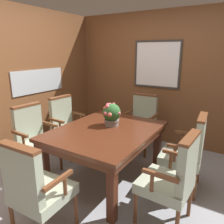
% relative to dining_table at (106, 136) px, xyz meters
% --- Properties ---
extents(ground_plane, '(14.00, 14.00, 0.00)m').
position_rel_dining_table_xyz_m(ground_plane, '(0.06, -0.15, -0.64)').
color(ground_plane, '#93969E').
extents(wall_back, '(7.20, 0.08, 2.45)m').
position_rel_dining_table_xyz_m(wall_back, '(0.06, 1.72, 0.58)').
color(wall_back, brown).
rests_on(wall_back, ground_plane).
extents(wall_left, '(0.08, 7.20, 2.45)m').
position_rel_dining_table_xyz_m(wall_left, '(-1.67, -0.14, 0.58)').
color(wall_left, brown).
rests_on(wall_left, ground_plane).
extents(dining_table, '(1.20, 1.51, 0.74)m').
position_rel_dining_table_xyz_m(dining_table, '(0.00, 0.00, 0.00)').
color(dining_table, '#4C2314').
rests_on(dining_table, ground_plane).
extents(chair_head_far, '(0.54, 0.50, 1.00)m').
position_rel_dining_table_xyz_m(chair_head_far, '(0.00, 1.15, -0.10)').
color(chair_head_far, brown).
rests_on(chair_head_far, ground_plane).
extents(chair_right_near, '(0.52, 0.55, 1.00)m').
position_rel_dining_table_xyz_m(chair_right_near, '(1.02, -0.35, -0.10)').
color(chair_right_near, brown).
rests_on(chair_right_near, ground_plane).
extents(chair_head_near, '(0.55, 0.51, 1.00)m').
position_rel_dining_table_xyz_m(chair_head_near, '(-0.00, -1.17, -0.10)').
color(chair_head_near, brown).
rests_on(chair_head_near, ground_plane).
extents(chair_left_far, '(0.53, 0.56, 1.00)m').
position_rel_dining_table_xyz_m(chair_left_far, '(-1.02, 0.32, -0.10)').
color(chair_left_far, brown).
rests_on(chair_left_far, ground_plane).
extents(chair_left_near, '(0.52, 0.55, 1.00)m').
position_rel_dining_table_xyz_m(chair_left_near, '(-1.02, -0.36, -0.10)').
color(chair_left_near, brown).
rests_on(chair_left_near, ground_plane).
extents(chair_right_far, '(0.54, 0.56, 1.00)m').
position_rel_dining_table_xyz_m(chair_right_far, '(1.00, 0.35, -0.10)').
color(chair_right_far, brown).
rests_on(chair_right_far, ground_plane).
extents(potted_plant, '(0.26, 0.27, 0.32)m').
position_rel_dining_table_xyz_m(potted_plant, '(-0.02, 0.17, 0.26)').
color(potted_plant, gray).
rests_on(potted_plant, dining_table).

